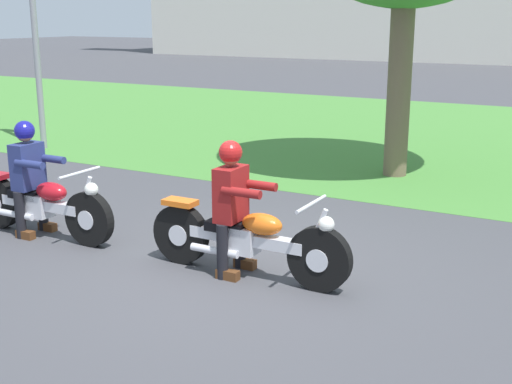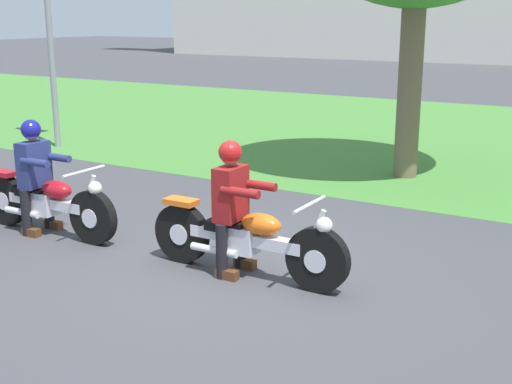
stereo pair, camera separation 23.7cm
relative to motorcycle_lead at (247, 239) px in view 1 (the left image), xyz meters
name	(u,v)px [view 1 (the left image)]	position (x,y,z in m)	size (l,w,h in m)	color
ground	(231,266)	(-0.30, 0.16, -0.40)	(120.00, 120.00, 0.00)	#424247
grass_verge	(444,137)	(-0.30, 9.28, -0.39)	(60.00, 12.00, 0.01)	#478438
motorcycle_lead	(247,239)	(0.00, 0.00, 0.00)	(2.28, 0.66, 0.88)	black
rider_lead	(232,197)	(-0.17, 0.00, 0.42)	(0.55, 0.48, 1.41)	black
motorcycle_follow	(42,205)	(-2.82, -0.08, 0.00)	(2.15, 0.66, 0.88)	black
rider_follow	(29,169)	(-2.98, -0.08, 0.42)	(0.55, 0.48, 1.40)	black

